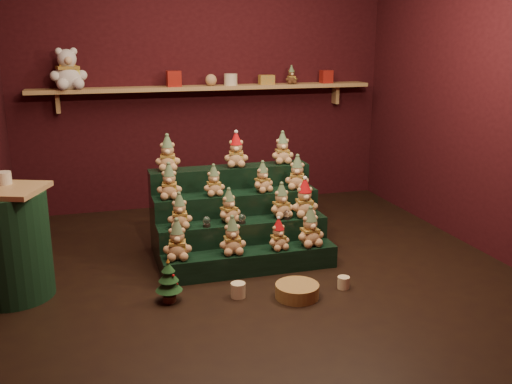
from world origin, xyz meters
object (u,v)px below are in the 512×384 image
object	(u,v)px
snow_globe_c	(287,215)
mug_right	(343,283)
mini_christmas_tree	(169,281)
snow_globe_a	(207,222)
snow_globe_b	(242,219)
white_bear	(67,63)
mug_left	(238,290)
brown_bear	(291,75)
wicker_basket	(297,291)
side_table	(9,244)
riser_tier_front	(251,262)

from	to	relation	value
snow_globe_c	mug_right	distance (m)	0.77
mini_christmas_tree	mug_right	xyz separation A→B (m)	(1.27, -0.15, -0.11)
snow_globe_a	snow_globe_b	size ratio (longest dim) A/B	1.04
mini_christmas_tree	white_bear	distance (m)	2.69
mug_left	brown_bear	xyz separation A→B (m)	(1.20, 2.28, 1.36)
snow_globe_b	wicker_basket	size ratio (longest dim) A/B	0.25
snow_globe_c	brown_bear	xyz separation A→B (m)	(0.64, 1.71, 1.02)
side_table	mini_christmas_tree	world-z (taller)	side_table
brown_bear	snow_globe_a	bearing A→B (deg)	-125.35
white_bear	wicker_basket	bearing A→B (deg)	-68.66
snow_globe_a	snow_globe_b	distance (m)	0.29
riser_tier_front	mug_right	distance (m)	0.76
side_table	mug_right	world-z (taller)	side_table
side_table	brown_bear	bearing A→B (deg)	54.85
white_bear	mini_christmas_tree	bearing A→B (deg)	-85.19
snow_globe_a	white_bear	size ratio (longest dim) A/B	0.17
snow_globe_a	mug_left	bearing A→B (deg)	-79.51
mug_left	mini_christmas_tree	bearing A→B (deg)	171.78
mini_christmas_tree	riser_tier_front	bearing A→B (deg)	26.00
snow_globe_b	mug_right	world-z (taller)	snow_globe_b
mini_christmas_tree	wicker_basket	xyz separation A→B (m)	(0.89, -0.19, -0.11)
side_table	mini_christmas_tree	distance (m)	1.16
snow_globe_a	snow_globe_b	xyz separation A→B (m)	(0.29, -0.00, -0.00)
snow_globe_a	mini_christmas_tree	xyz separation A→B (m)	(-0.38, -0.50, -0.24)
side_table	mug_right	size ratio (longest dim) A/B	8.93
side_table	mini_christmas_tree	bearing A→B (deg)	0.65
snow_globe_b	white_bear	distance (m)	2.43
brown_bear	riser_tier_front	bearing A→B (deg)	-115.91
mug_right	wicker_basket	bearing A→B (deg)	-173.35
snow_globe_c	brown_bear	bearing A→B (deg)	69.53
snow_globe_a	mini_christmas_tree	world-z (taller)	snow_globe_a
side_table	wicker_basket	xyz separation A→B (m)	(1.95, -0.60, -0.35)
mug_left	wicker_basket	world-z (taller)	mug_left
mini_christmas_tree	brown_bear	size ratio (longest dim) A/B	1.70
mug_left	wicker_basket	xyz separation A→B (m)	(0.41, -0.12, -0.00)
snow_globe_b	brown_bear	bearing A→B (deg)	59.12
snow_globe_c	wicker_basket	size ratio (longest dim) A/B	0.25
snow_globe_c	mini_christmas_tree	distance (m)	1.19
snow_globe_b	side_table	size ratio (longest dim) A/B	0.10
wicker_basket	brown_bear	size ratio (longest dim) A/B	1.66
mini_christmas_tree	mug_right	distance (m)	1.29
white_bear	brown_bear	distance (m)	2.31
riser_tier_front	side_table	distance (m)	1.78
side_table	mug_left	distance (m)	1.65
white_bear	brown_bear	world-z (taller)	white_bear
snow_globe_a	side_table	world-z (taller)	side_table
snow_globe_c	side_table	size ratio (longest dim) A/B	0.10
mini_christmas_tree	brown_bear	world-z (taller)	brown_bear
mug_right	brown_bear	bearing A→B (deg)	80.02
riser_tier_front	snow_globe_c	distance (m)	0.50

